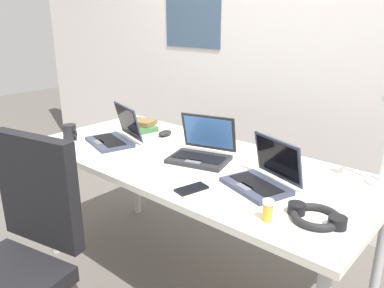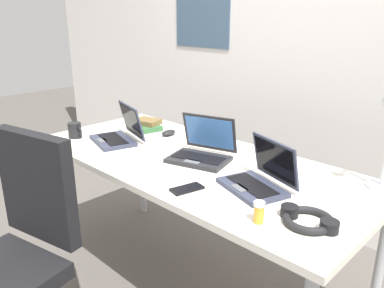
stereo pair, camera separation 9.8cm
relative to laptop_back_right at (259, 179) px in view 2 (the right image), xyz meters
name	(u,v)px [view 2 (the right image)]	position (x,y,z in m)	size (l,w,h in m)	color
ground_plane	(192,282)	(-0.43, 0.05, -0.78)	(12.00, 12.00, 0.00)	#56514C
wall_back	(310,34)	(-0.43, 1.15, 0.52)	(6.00, 0.13, 2.60)	silver
desk	(192,170)	(-0.43, 0.05, -0.10)	(1.80, 0.80, 0.74)	silver
laptop_back_right	(259,179)	(0.00, 0.00, 0.00)	(0.33, 0.30, 0.20)	#33384C
laptop_back_left	(119,134)	(-0.93, -0.04, 0.00)	(0.33, 0.31, 0.21)	#33384C
laptop_far_corner	(202,151)	(-0.40, 0.08, 0.00)	(0.34, 0.32, 0.21)	#232326
computer_mouse	(169,133)	(-0.81, 0.23, -0.03)	(0.06, 0.10, 0.03)	black
cell_phone	(187,189)	(-0.20, -0.22, -0.04)	(0.06, 0.14, 0.01)	black
headphones	(309,220)	(0.29, -0.12, -0.03)	(0.21, 0.18, 0.04)	black
pill_bottle	(259,212)	(0.16, -0.23, 0.00)	(0.04, 0.04, 0.08)	gold
book_stack	(146,125)	(-1.01, 0.23, -0.02)	(0.23, 0.18, 0.06)	#336638
coffee_mug	(75,130)	(-1.17, -0.17, 0.00)	(0.11, 0.08, 0.09)	black
office_chair	(13,273)	(-0.66, -0.79, -0.38)	(0.53, 0.58, 0.97)	black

